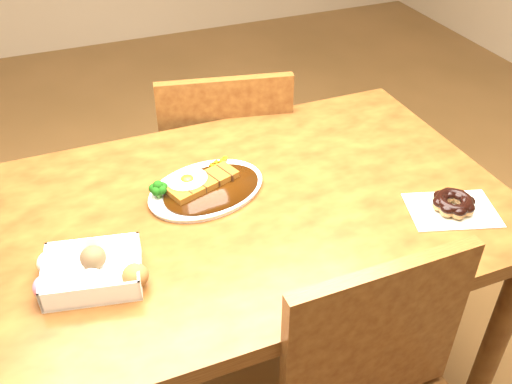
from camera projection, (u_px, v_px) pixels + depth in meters
name	position (u px, v px, depth m)	size (l,w,h in m)	color
table	(255.00, 233.00, 1.41)	(1.20, 0.80, 0.75)	#49220E
chair_far	(223.00, 169.00, 1.94)	(0.50, 0.50, 0.87)	#49220E
katsu_curry_plate	(204.00, 187.00, 1.37)	(0.33, 0.28, 0.06)	white
donut_box	(90.00, 271.00, 1.13)	(0.22, 0.18, 0.05)	white
pon_de_ring	(453.00, 204.00, 1.31)	(0.23, 0.19, 0.04)	silver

